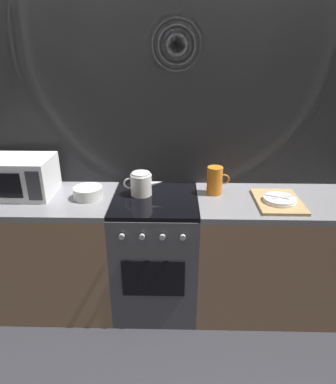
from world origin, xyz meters
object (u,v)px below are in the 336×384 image
at_px(mixing_bowl, 88,193).
at_px(dish_pile, 279,201).
at_px(kettle, 141,184).
at_px(pitcher, 215,180).
at_px(stove_unit, 156,253).
at_px(microwave, 20,176).

distance_m(mixing_bowl, dish_pile, 1.30).
xyz_separation_m(mixing_bowl, dish_pile, (1.30, -0.05, -0.02)).
xyz_separation_m(kettle, pitcher, (0.52, 0.03, 0.02)).
distance_m(stove_unit, microwave, 1.12).
relative_size(microwave, pitcher, 2.30).
xyz_separation_m(stove_unit, mixing_bowl, (-0.46, -0.00, 0.49)).
xyz_separation_m(stove_unit, pitcher, (0.42, 0.10, 0.55)).
xyz_separation_m(stove_unit, kettle, (-0.10, 0.07, 0.53)).
bearing_deg(mixing_bowl, microwave, 173.33).
bearing_deg(kettle, mixing_bowl, -168.74).
xyz_separation_m(stove_unit, microwave, (-0.95, 0.05, 0.59)).
bearing_deg(microwave, kettle, 1.06).
xyz_separation_m(mixing_bowl, pitcher, (0.89, 0.10, 0.06)).
height_order(microwave, dish_pile, microwave).
relative_size(microwave, mixing_bowl, 2.30).
distance_m(microwave, kettle, 0.85).
bearing_deg(microwave, pitcher, 1.87).
distance_m(stove_unit, pitcher, 0.70).
relative_size(stove_unit, mixing_bowl, 4.50).
relative_size(pitcher, dish_pile, 0.50).
bearing_deg(stove_unit, pitcher, 13.24).
bearing_deg(kettle, microwave, -178.94).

